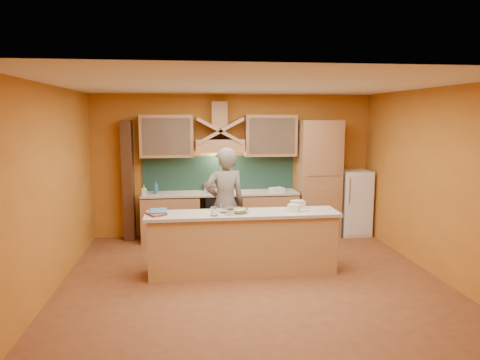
{
  "coord_description": "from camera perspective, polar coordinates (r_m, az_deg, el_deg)",
  "views": [
    {
      "loc": [
        -0.89,
        -5.92,
        2.38
      ],
      "look_at": [
        -0.07,
        0.9,
        1.35
      ],
      "focal_mm": 32.0,
      "sensor_mm": 36.0,
      "label": 1
    }
  ],
  "objects": [
    {
      "name": "island_top",
      "position": [
        6.44,
        0.38,
        -4.55
      ],
      "size": [
        2.9,
        0.62,
        0.05
      ],
      "primitive_type": "cube",
      "color": "beige",
      "rests_on": "island_body"
    },
    {
      "name": "wall_right",
      "position": [
        7.02,
        24.46,
        -0.24
      ],
      "size": [
        0.02,
        5.0,
        2.8
      ],
      "primitive_type": "cube",
      "color": "#BD7124",
      "rests_on": "floor"
    },
    {
      "name": "grocery_bag_a",
      "position": [
        6.74,
        7.7,
        -3.27
      ],
      "size": [
        0.21,
        0.18,
        0.13
      ],
      "primitive_type": "cube",
      "rotation": [
        0.0,
        0.0,
        0.11
      ],
      "color": "beige",
      "rests_on": "island_top"
    },
    {
      "name": "grocery_bag_b",
      "position": [
        6.55,
        7.18,
        -3.7
      ],
      "size": [
        0.22,
        0.2,
        0.1
      ],
      "primitive_type": "cube",
      "rotation": [
        0.0,
        0.0,
        -0.55
      ],
      "color": "beige",
      "rests_on": "island_top"
    },
    {
      "name": "trim_column_left",
      "position": [
        8.45,
        -14.67,
        -0.11
      ],
      "size": [
        0.2,
        0.3,
        2.3
      ],
      "primitive_type": "cube",
      "color": "#472816",
      "rests_on": "floor"
    },
    {
      "name": "dish_rack",
      "position": [
        8.27,
        4.92,
        -1.33
      ],
      "size": [
        0.3,
        0.27,
        0.09
      ],
      "primitive_type": "cube",
      "rotation": [
        0.0,
        0.0,
        0.32
      ],
      "color": "silver",
      "rests_on": "counter_top"
    },
    {
      "name": "pot_large",
      "position": [
        8.2,
        -3.7,
        -1.34
      ],
      "size": [
        0.29,
        0.29,
        0.15
      ],
      "primitive_type": "cylinder",
      "rotation": [
        0.0,
        0.0,
        -0.32
      ],
      "color": "silver",
      "rests_on": "stove"
    },
    {
      "name": "range_hood",
      "position": [
        8.22,
        -2.73,
        4.63
      ],
      "size": [
        0.92,
        0.5,
        0.24
      ],
      "primitive_type": "cube",
      "color": "#AE7A4F",
      "rests_on": "wall_back"
    },
    {
      "name": "jar_small",
      "position": [
        6.21,
        -3.45,
        -4.19
      ],
      "size": [
        0.13,
        0.13,
        0.13
      ],
      "primitive_type": "cylinder",
      "rotation": [
        0.0,
        0.0,
        -0.26
      ],
      "color": "white",
      "rests_on": "island_top"
    },
    {
      "name": "wall_back",
      "position": [
        8.53,
        -0.82,
        1.95
      ],
      "size": [
        5.5,
        0.02,
        2.8
      ],
      "primitive_type": "cube",
      "color": "#BD7124",
      "rests_on": "floor"
    },
    {
      "name": "book_upper",
      "position": [
        6.47,
        -11.94,
        -4.12
      ],
      "size": [
        0.28,
        0.36,
        0.03
      ],
      "primitive_type": "imported",
      "rotation": [
        0.0,
        0.0,
        0.07
      ],
      "color": "teal",
      "rests_on": "island_top"
    },
    {
      "name": "base_cabinet_left",
      "position": [
        8.36,
        -9.16,
        -5.05
      ],
      "size": [
        1.1,
        0.6,
        0.86
      ],
      "primitive_type": "cube",
      "color": "#AE7A4F",
      "rests_on": "floor"
    },
    {
      "name": "ceiling",
      "position": [
        6.01,
        1.73,
        12.56
      ],
      "size": [
        5.5,
        5.0,
        0.01
      ],
      "primitive_type": "cube",
      "color": "white",
      "rests_on": "wall_back"
    },
    {
      "name": "bowl_back",
      "position": [
        8.36,
        4.54,
        -1.3
      ],
      "size": [
        0.27,
        0.27,
        0.07
      ],
      "primitive_type": "imported",
      "rotation": [
        0.0,
        0.0,
        -0.25
      ],
      "color": "white",
      "rests_on": "counter_top"
    },
    {
      "name": "floor",
      "position": [
        6.45,
        1.62,
        -13.12
      ],
      "size": [
        5.5,
        5.0,
        0.01
      ],
      "primitive_type": "cube",
      "color": "brown",
      "rests_on": "ground"
    },
    {
      "name": "pantry_column",
      "position": [
        8.6,
        10.4,
        0.18
      ],
      "size": [
        0.8,
        0.6,
        2.3
      ],
      "primitive_type": "cube",
      "color": "#AE7A4F",
      "rests_on": "floor"
    },
    {
      "name": "soap_bottle_b",
      "position": [
        8.27,
        -11.16,
        -0.91
      ],
      "size": [
        0.12,
        0.12,
        0.25
      ],
      "primitive_type": "imported",
      "rotation": [
        0.0,
        0.0,
        0.28
      ],
      "color": "#2E5E7F",
      "rests_on": "counter_top"
    },
    {
      "name": "upper_cabinet_left",
      "position": [
        8.27,
        -9.74,
        5.79
      ],
      "size": [
        1.0,
        0.35,
        0.8
      ],
      "primitive_type": "cube",
      "color": "#AE7A4F",
      "rests_on": "wall_back"
    },
    {
      "name": "jar_large",
      "position": [
        6.42,
        -2.1,
        -3.62
      ],
      "size": [
        0.15,
        0.15,
        0.16
      ],
      "primitive_type": "cylinder",
      "rotation": [
        0.0,
        0.0,
        -0.21
      ],
      "color": "silver",
      "rests_on": "island_top"
    },
    {
      "name": "pot_small",
      "position": [
        8.28,
        -2.25,
        -1.22
      ],
      "size": [
        0.21,
        0.21,
        0.15
      ],
      "primitive_type": "cylinder",
      "rotation": [
        0.0,
        0.0,
        0.03
      ],
      "color": "silver",
      "rests_on": "stove"
    },
    {
      "name": "person",
      "position": [
        7.1,
        -2.03,
        -3.19
      ],
      "size": [
        0.75,
        0.56,
        1.87
      ],
      "primitive_type": "imported",
      "rotation": [
        0.0,
        0.0,
        3.31
      ],
      "color": "#70665B",
      "rests_on": "floor"
    },
    {
      "name": "backsplash",
      "position": [
        8.51,
        -2.81,
        0.9
      ],
      "size": [
        3.0,
        0.03,
        0.7
      ],
      "primitive_type": "cube",
      "color": "#18342D",
      "rests_on": "wall_back"
    },
    {
      "name": "hood_chimney",
      "position": [
        8.3,
        -2.81,
        8.68
      ],
      "size": [
        0.3,
        0.3,
        0.5
      ],
      "primitive_type": "cube",
      "color": "#AE7A4F",
      "rests_on": "wall_back"
    },
    {
      "name": "stove",
      "position": [
        8.37,
        -2.63,
        -4.79
      ],
      "size": [
        0.6,
        0.58,
        0.9
      ],
      "primitive_type": "cube",
      "color": "black",
      "rests_on": "floor"
    },
    {
      "name": "counter_top",
      "position": [
        8.28,
        -2.66,
        -1.76
      ],
      "size": [
        3.0,
        0.62,
        0.04
      ],
      "primitive_type": "cube",
      "color": "beige",
      "rests_on": "base_cabinet_left"
    },
    {
      "name": "cloth",
      "position": [
        6.61,
        7.83,
        -3.99
      ],
      "size": [
        0.32,
        0.28,
        0.02
      ],
      "primitive_type": "cube",
      "rotation": [
        0.0,
        0.0,
        0.39
      ],
      "color": "beige",
      "rests_on": "island_top"
    },
    {
      "name": "fridge",
      "position": [
        8.94,
        14.92,
        -2.91
      ],
      "size": [
        0.58,
        0.6,
        1.3
      ],
      "primitive_type": "cube",
      "color": "white",
      "rests_on": "floor"
    },
    {
      "name": "book_lower",
      "position": [
        6.35,
        -12.04,
        -4.56
      ],
      "size": [
        0.35,
        0.38,
        0.03
      ],
      "primitive_type": "imported",
      "rotation": [
        0.0,
        0.0,
        0.51
      ],
      "color": "#AE413E",
      "rests_on": "island_top"
    },
    {
      "name": "soap_bottle_a",
      "position": [
        8.04,
        -12.68,
        -1.38
      ],
      "size": [
        0.11,
        0.11,
        0.2
      ],
      "primitive_type": "imported",
      "rotation": [
        0.0,
        0.0,
        0.17
      ],
      "color": "beige",
      "rests_on": "counter_top"
    },
    {
      "name": "island_body",
      "position": [
        6.57,
        0.37,
        -8.63
      ],
      "size": [
        2.8,
        0.55,
        0.88
      ],
      "primitive_type": "cube",
      "color": "tan",
      "rests_on": "floor"
    },
    {
      "name": "wall_front",
      "position": [
        3.67,
        7.51,
        -6.98
      ],
      "size": [
        5.5,
        0.02,
        2.8
      ],
      "primitive_type": "cube",
      "color": "#BD7124",
      "rests_on": "floor"
    },
    {
      "name": "kitchen_scale",
      "position": [
        6.26,
        -1.32,
        -4.28
      ],
      "size": [
        0.12,
        0.12,
        0.09
      ],
      "primitive_type": "cube",
      "rotation": [
        0.0,
        0.0,
        0.15
      ],
      "color": "silver",
      "rests_on": "island_top"
    },
    {
      "name": "mixing_bowl",
      "position": [
        6.38,
        -0.06,
        -4.15
      ],
      "size": [
        0.3,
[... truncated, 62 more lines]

